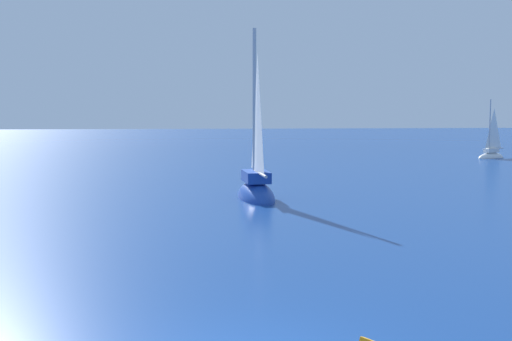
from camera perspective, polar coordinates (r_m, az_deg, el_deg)
sailboat_near at (r=26.34m, az=0.01°, el=-1.49°), size 1.64×3.85×7.03m
sailboat_far at (r=47.01m, az=18.64°, el=1.23°), size 2.26×1.64×4.11m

